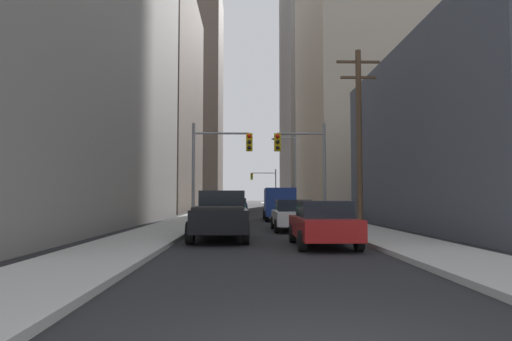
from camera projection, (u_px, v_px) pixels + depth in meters
sidewalk_left at (214, 210)px, 54.00m from camera, size 2.73×160.00×0.15m
sidewalk_right at (290, 210)px, 54.21m from camera, size 2.73×160.00×0.15m
pickup_truck_black at (221, 215)px, 17.33m from camera, size 2.20×5.45×1.90m
cargo_van_blue at (279, 202)px, 31.41m from camera, size 2.16×5.25×2.26m
sedan_red at (323, 223)px, 14.71m from camera, size 1.95×4.22×1.52m
sedan_white at (293, 215)px, 21.61m from camera, size 1.95×4.21×1.52m
sedan_beige at (230, 212)px, 25.75m from camera, size 1.95×4.23×1.52m
sedan_green at (235, 207)px, 40.55m from camera, size 1.95×4.25×1.52m
sedan_navy at (239, 205)px, 52.12m from camera, size 1.95×4.21×1.52m
traffic_signal_near_left at (219, 156)px, 26.11m from camera, size 3.56×0.44×6.00m
traffic_signal_near_right at (303, 157)px, 26.22m from camera, size 3.06×0.44×6.00m
traffic_signal_far_right at (265, 182)px, 69.18m from camera, size 4.02×0.44×6.00m
utility_pole_right at (359, 134)px, 22.26m from camera, size 2.20×0.28×9.08m
street_lamp_right at (292, 167)px, 42.37m from camera, size 2.38×0.32×7.50m
building_left_mid_office at (96, 100)px, 53.15m from camera, size 23.23×23.04×26.59m
building_left_far_tower at (189, 97)px, 98.15m from camera, size 14.08×19.38×47.62m
building_right_mid_block at (389, 78)px, 56.72m from camera, size 21.25×24.70×33.66m
building_right_far_highrise at (332, 83)px, 95.46m from camera, size 20.43×27.88×52.18m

